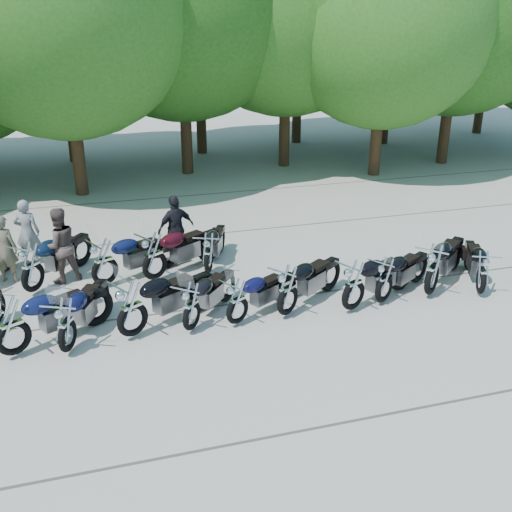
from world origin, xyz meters
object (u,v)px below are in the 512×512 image
object	(u,v)px
motorcycle_3	(132,307)
motorcycle_10	(482,271)
motorcycle_5	(237,300)
rider_2	(176,228)
motorcycle_7	(354,284)
rider_0	(5,249)
motorcycle_2	(66,324)
motorcycle_6	(288,289)
motorcycle_16	(208,252)
motorcycle_15	(154,255)
motorcycle_1	(11,325)
motorcycle_8	(385,279)
motorcycle_9	(433,268)
rider_3	(27,232)
motorcycle_14	(104,261)
motorcycle_4	(191,305)
rider_1	(59,245)
motorcycle_13	(31,266)

from	to	relation	value
motorcycle_3	motorcycle_10	bearing A→B (deg)	-121.24
motorcycle_5	rider_2	world-z (taller)	rider_2
motorcycle_3	motorcycle_10	distance (m)	7.82
motorcycle_5	motorcycle_7	xyz separation A→B (m)	(2.55, -0.11, 0.08)
rider_0	rider_2	world-z (taller)	rider_2
motorcycle_2	motorcycle_6	xyz separation A→B (m)	(4.47, 0.21, 0.02)
motorcycle_16	rider_2	xyz separation A→B (m)	(-0.59, 1.15, 0.27)
motorcycle_15	motorcycle_10	bearing A→B (deg)	-142.70
motorcycle_16	motorcycle_6	bearing A→B (deg)	137.43
motorcycle_1	motorcycle_7	xyz separation A→B (m)	(6.87, -0.09, -0.02)
motorcycle_1	motorcycle_5	world-z (taller)	motorcycle_1
motorcycle_5	motorcycle_16	distance (m)	2.68
motorcycle_8	motorcycle_7	bearing A→B (deg)	69.36
rider_0	rider_2	distance (m)	4.11
motorcycle_6	motorcycle_9	size ratio (longest dim) A/B	0.93
motorcycle_16	rider_0	distance (m)	4.81
motorcycle_5	rider_3	size ratio (longest dim) A/B	1.20
motorcycle_1	motorcycle_8	xyz separation A→B (m)	(7.68, 0.07, -0.07)
motorcycle_10	motorcycle_14	xyz separation A→B (m)	(-8.21, 2.82, 0.07)
motorcycle_6	motorcycle_14	world-z (taller)	motorcycle_14
motorcycle_8	motorcycle_16	distance (m)	4.29
motorcycle_4	motorcycle_5	bearing A→B (deg)	-140.38
motorcycle_6	rider_1	size ratio (longest dim) A/B	1.26
rider_2	motorcycle_10	bearing A→B (deg)	127.77
motorcycle_3	rider_3	distance (m)	5.08
motorcycle_9	motorcycle_13	xyz separation A→B (m)	(-8.69, 2.67, -0.01)
rider_1	rider_0	bearing A→B (deg)	-35.95
motorcycle_3	motorcycle_7	bearing A→B (deg)	-121.68
rider_0	rider_1	bearing A→B (deg)	-176.10
motorcycle_6	motorcycle_15	size ratio (longest dim) A/B	0.95
motorcycle_7	motorcycle_8	world-z (taller)	motorcycle_7
motorcycle_5	motorcycle_6	distance (m)	1.12
motorcycle_3	motorcycle_8	world-z (taller)	motorcycle_3
motorcycle_6	motorcycle_7	size ratio (longest dim) A/B	0.99
motorcycle_15	motorcycle_3	bearing A→B (deg)	132.43
motorcycle_7	motorcycle_10	bearing A→B (deg)	-115.65
motorcycle_3	motorcycle_8	distance (m)	5.48
motorcycle_7	motorcycle_14	distance (m)	5.77
motorcycle_8	motorcycle_9	xyz separation A→B (m)	(1.21, 0.04, 0.09)
motorcycle_7	rider_2	bearing A→B (deg)	14.31
motorcycle_5	motorcycle_16	world-z (taller)	motorcycle_16
motorcycle_5	motorcycle_16	bearing A→B (deg)	-29.37
motorcycle_4	motorcycle_5	size ratio (longest dim) A/B	1.03
motorcycle_7	motorcycle_10	distance (m)	3.15
rider_2	rider_3	world-z (taller)	rider_2
motorcycle_1	motorcycle_9	xyz separation A→B (m)	(8.89, 0.11, 0.02)
motorcycle_5	rider_0	bearing A→B (deg)	22.30
motorcycle_3	motorcycle_5	size ratio (longest dim) A/B	1.19
motorcycle_6	motorcycle_10	xyz separation A→B (m)	(4.58, -0.24, -0.06)
motorcycle_5	rider_0	distance (m)	5.99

